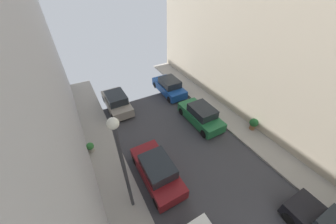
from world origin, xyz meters
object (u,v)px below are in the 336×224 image
parked_car_right_4 (169,87)px  parked_car_left_5 (117,102)px  parked_car_left_4 (157,170)px  lamp_post (122,158)px  potted_plant_0 (90,147)px  potted_plant_2 (254,123)px  parked_car_right_3 (201,115)px

parked_car_right_4 → parked_car_left_5: bearing=-179.4°
parked_car_left_4 → parked_car_left_5: (0.00, 8.04, 0.00)m
parked_car_left_4 → lamp_post: (-1.90, -0.88, 3.34)m
potted_plant_0 → potted_plant_2: potted_plant_2 is taller
potted_plant_2 → parked_car_left_4: bearing=-179.3°
parked_car_right_3 → potted_plant_2: (2.95, -2.78, -0.02)m
parked_car_left_5 → potted_plant_0: size_ratio=5.76×
parked_car_left_4 → parked_car_right_4: size_ratio=1.00×
parked_car_right_3 → parked_car_left_5: bearing=136.3°
parked_car_right_3 → parked_car_right_4: size_ratio=1.00×
parked_car_right_4 → lamp_post: lamp_post is taller
potted_plant_2 → lamp_post: size_ratio=0.16×
potted_plant_0 → lamp_post: 6.10m
parked_car_left_4 → parked_car_left_5: 8.04m
parked_car_left_5 → parked_car_right_4: same height
parked_car_left_5 → parked_car_left_4: bearing=-90.0°
parked_car_left_4 → parked_car_left_5: bearing=90.0°
parked_car_left_5 → parked_car_right_3: (5.40, -5.16, 0.00)m
parked_car_left_4 → parked_car_right_4: 9.73m
parked_car_right_4 → potted_plant_2: parked_car_right_4 is taller
parked_car_right_3 → potted_plant_0: size_ratio=5.76×
lamp_post → potted_plant_2: bearing=5.4°
parked_car_left_4 → potted_plant_0: (-3.09, 3.96, -0.18)m
parked_car_right_3 → lamp_post: bearing=-152.8°
potted_plant_0 → parked_car_left_5: bearing=52.8°
parked_car_left_4 → potted_plant_2: 8.35m
parked_car_left_5 → parked_car_right_4: size_ratio=1.00×
potted_plant_2 → parked_car_right_4: bearing=110.3°
parked_car_left_4 → parked_car_right_3: size_ratio=1.00×
parked_car_right_3 → potted_plant_0: parked_car_right_3 is taller
parked_car_right_3 → parked_car_left_4: bearing=-152.0°
parked_car_right_3 → parked_car_right_4: same height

